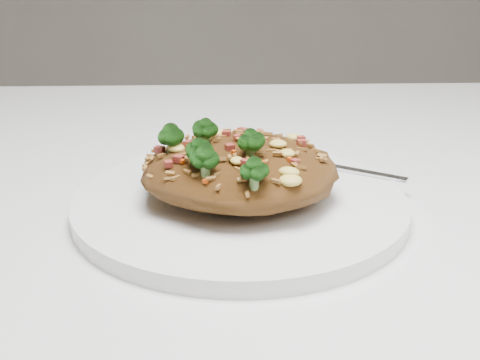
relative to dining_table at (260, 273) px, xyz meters
name	(u,v)px	position (x,y,z in m)	size (l,w,h in m)	color
dining_table	(260,273)	(0.00, 0.00, 0.00)	(1.20, 0.80, 0.75)	silver
plate	(240,204)	(-0.02, -0.06, 0.10)	(0.28, 0.28, 0.01)	white
fried_rice	(239,162)	(-0.02, -0.06, 0.14)	(0.16, 0.15, 0.07)	brown
fork	(330,166)	(0.06, 0.01, 0.11)	(0.15, 0.10, 0.00)	silver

